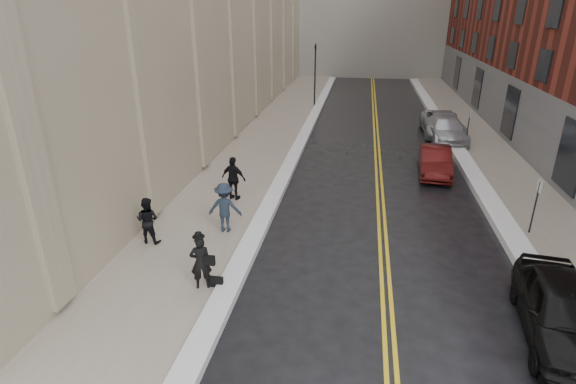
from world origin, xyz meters
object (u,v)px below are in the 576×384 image
(pedestrian_b, at_px, (225,207))
(car_maroon, at_px, (435,161))
(car_silver_near, at_px, (446,130))
(pedestrian_main, at_px, (201,262))
(pedestrian_c, at_px, (234,178))
(pedestrian_a, at_px, (148,220))
(car_silver_far, at_px, (443,124))
(car_black, at_px, (564,312))

(pedestrian_b, bearing_deg, car_maroon, -141.26)
(car_silver_near, relative_size, pedestrian_main, 3.05)
(car_maroon, height_order, pedestrian_c, pedestrian_c)
(pedestrian_main, height_order, pedestrian_b, pedestrian_b)
(car_silver_near, bearing_deg, car_maroon, -107.02)
(pedestrian_a, bearing_deg, car_silver_far, -123.74)
(pedestrian_c, bearing_deg, pedestrian_a, 79.11)
(car_silver_far, bearing_deg, car_silver_near, -91.33)
(car_silver_near, xyz_separation_m, pedestrian_main, (-9.75, -18.30, 0.25))
(pedestrian_a, distance_m, pedestrian_b, 2.76)
(car_maroon, height_order, pedestrian_main, pedestrian_main)
(car_maroon, relative_size, car_silver_far, 0.78)
(car_silver_near, xyz_separation_m, car_silver_far, (0.03, 1.44, -0.00))
(pedestrian_main, bearing_deg, pedestrian_c, -101.78)
(pedestrian_b, distance_m, pedestrian_c, 3.01)
(pedestrian_main, distance_m, pedestrian_a, 3.70)
(car_maroon, distance_m, pedestrian_c, 10.50)
(car_silver_near, height_order, pedestrian_b, pedestrian_b)
(car_black, xyz_separation_m, car_maroon, (-1.52, 12.29, -0.11))
(pedestrian_c, bearing_deg, pedestrian_b, 113.16)
(pedestrian_a, bearing_deg, car_black, 169.40)
(car_black, bearing_deg, pedestrian_a, 174.21)
(car_silver_far, relative_size, pedestrian_main, 3.19)
(car_silver_far, height_order, pedestrian_a, pedestrian_a)
(pedestrian_a, relative_size, pedestrian_c, 0.88)
(car_black, height_order, pedestrian_b, pedestrian_b)
(car_black, xyz_separation_m, pedestrian_a, (-12.59, 2.88, 0.19))
(car_silver_near, relative_size, pedestrian_a, 3.06)
(pedestrian_a, bearing_deg, pedestrian_c, -112.33)
(pedestrian_c, bearing_deg, car_maroon, -136.78)
(car_silver_near, relative_size, car_silver_far, 0.96)
(pedestrian_main, xyz_separation_m, pedestrian_b, (-0.37, 3.69, 0.10))
(car_maroon, distance_m, pedestrian_b, 11.87)
(pedestrian_b, bearing_deg, car_black, 153.16)
(car_maroon, distance_m, car_silver_far, 8.06)
(car_maroon, bearing_deg, car_silver_near, 81.08)
(car_silver_far, bearing_deg, car_maroon, -101.15)
(car_silver_far, xyz_separation_m, pedestrian_a, (-12.59, -17.33, 0.25))
(car_black, bearing_deg, car_maroon, 104.12)
(car_maroon, distance_m, car_silver_near, 6.64)
(car_silver_far, bearing_deg, pedestrian_main, -116.63)
(pedestrian_a, bearing_deg, car_maroon, -137.35)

